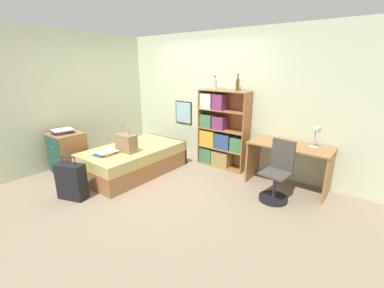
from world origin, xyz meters
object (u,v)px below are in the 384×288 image
magazine_pile_on_dresser (62,131)px  handbag (126,143)px  bottle_green (215,84)px  suitcase (72,181)px  bookcase (219,133)px  book_stack_on_bed (106,153)px  bottle_brown (238,84)px  desk_lamp (318,131)px  bed (135,160)px  dresser (68,153)px  desk_chair (276,181)px  desk (289,158)px

magazine_pile_on_dresser → handbag: bearing=27.0°
bottle_green → suitcase: bearing=-109.5°
handbag → bookcase: 1.79m
book_stack_on_bed → bookcase: size_ratio=0.26×
suitcase → magazine_pile_on_dresser: (-1.05, 0.46, 0.53)m
bookcase → bottle_brown: (0.34, 0.04, 0.96)m
handbag → magazine_pile_on_dresser: handbag is taller
bottle_green → desk_lamp: size_ratio=0.62×
bed → dresser: size_ratio=2.43×
bottle_green → bottle_brown: bottle_brown is taller
bottle_brown → book_stack_on_bed: bearing=-128.6°
handbag → bottle_brown: bearing=49.8°
suitcase → book_stack_on_bed: bearing=99.4°
bed → bottle_green: bearing=53.4°
desk_lamp → desk_chair: desk_lamp is taller
dresser → bottle_green: bearing=46.5°
handbag → bottle_brown: bottle_brown is taller
bottle_green → bed: bearing=-126.6°
handbag → bottle_green: bearing=61.0°
dresser → magazine_pile_on_dresser: magazine_pile_on_dresser is taller
book_stack_on_bed → magazine_pile_on_dresser: bearing=-164.7°
magazine_pile_on_dresser → bottle_brown: size_ratio=1.25×
bottle_brown → desk: bottle_brown is taller
book_stack_on_bed → handbag: bearing=60.5°
magazine_pile_on_dresser → desk: (3.51, 1.93, -0.29)m
desk_lamp → desk_chair: bearing=-120.8°
handbag → bookcase: bearing=57.2°
magazine_pile_on_dresser → desk_lamp: desk_lamp is taller
desk → desk_chair: bearing=-88.9°
handbag → bottle_brown: (1.31, 1.55, 0.97)m
bed → bottle_green: 2.10m
desk → bottle_brown: bearing=170.8°
dresser → desk_lamp: desk_lamp is taller
bookcase → desk: bearing=-5.3°
handbag → desk: bearing=29.7°
bed → handbag: (0.11, -0.24, 0.41)m
dresser → desk_lamp: 4.38m
book_stack_on_bed → bed: bearing=82.9°
bottle_green → desk_chair: 2.15m
bottle_green → bottle_brown: (0.47, 0.03, 0.02)m
book_stack_on_bed → desk_chair: desk_chair is taller
bottle_green → desk: (1.56, -0.15, -1.09)m
desk → bottle_green: bearing=174.6°
magazine_pile_on_dresser → desk: bearing=28.8°
book_stack_on_bed → desk_lamp: (2.95, 1.75, 0.48)m
bookcase → bottle_green: size_ratio=5.93×
bed → bottle_brown: bottle_brown is taller
handbag → desk_lamp: size_ratio=1.22×
book_stack_on_bed → desk_chair: (2.59, 1.15, -0.21)m
handbag → desk_chair: bearing=19.2°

